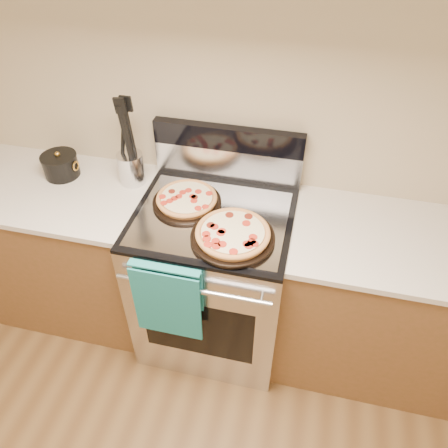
% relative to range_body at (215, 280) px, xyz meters
% --- Properties ---
extents(wall_back, '(4.00, 0.00, 4.00)m').
position_rel_range_body_xyz_m(wall_back, '(0.00, 0.35, 0.90)').
color(wall_back, '#C4B38D').
rests_on(wall_back, ground).
extents(range_body, '(0.76, 0.68, 0.90)m').
position_rel_range_body_xyz_m(range_body, '(0.00, 0.00, 0.00)').
color(range_body, '#B7B7BC').
rests_on(range_body, ground).
extents(oven_window, '(0.56, 0.01, 0.40)m').
position_rel_range_body_xyz_m(oven_window, '(0.00, -0.34, 0.00)').
color(oven_window, black).
rests_on(oven_window, range_body).
extents(cooktop, '(0.76, 0.68, 0.02)m').
position_rel_range_body_xyz_m(cooktop, '(0.00, 0.00, 0.46)').
color(cooktop, black).
rests_on(cooktop, range_body).
extents(backsplash_lower, '(0.76, 0.06, 0.18)m').
position_rel_range_body_xyz_m(backsplash_lower, '(0.00, 0.31, 0.56)').
color(backsplash_lower, silver).
rests_on(backsplash_lower, cooktop).
extents(backsplash_upper, '(0.76, 0.06, 0.12)m').
position_rel_range_body_xyz_m(backsplash_upper, '(0.00, 0.31, 0.71)').
color(backsplash_upper, black).
rests_on(backsplash_upper, backsplash_lower).
extents(oven_handle, '(0.70, 0.03, 0.03)m').
position_rel_range_body_xyz_m(oven_handle, '(0.00, -0.38, 0.35)').
color(oven_handle, silver).
rests_on(oven_handle, range_body).
extents(dish_towel, '(0.32, 0.05, 0.42)m').
position_rel_range_body_xyz_m(dish_towel, '(-0.12, -0.38, 0.25)').
color(dish_towel, teal).
rests_on(dish_towel, oven_handle).
extents(foil_sheet, '(0.70, 0.55, 0.01)m').
position_rel_range_body_xyz_m(foil_sheet, '(0.00, -0.03, 0.47)').
color(foil_sheet, gray).
rests_on(foil_sheet, cooktop).
extents(cabinet_left, '(1.00, 0.62, 0.88)m').
position_rel_range_body_xyz_m(cabinet_left, '(-0.88, 0.03, -0.01)').
color(cabinet_left, brown).
rests_on(cabinet_left, ground).
extents(countertop_left, '(1.02, 0.64, 0.03)m').
position_rel_range_body_xyz_m(countertop_left, '(-0.88, 0.03, 0.45)').
color(countertop_left, beige).
rests_on(countertop_left, cabinet_left).
extents(cabinet_right, '(1.00, 0.62, 0.88)m').
position_rel_range_body_xyz_m(cabinet_right, '(0.88, 0.03, -0.01)').
color(cabinet_right, brown).
rests_on(cabinet_right, ground).
extents(countertop_right, '(1.02, 0.64, 0.03)m').
position_rel_range_body_xyz_m(countertop_right, '(0.88, 0.03, 0.45)').
color(countertop_right, beige).
rests_on(countertop_right, cabinet_right).
extents(pepperoni_pizza_back, '(0.43, 0.43, 0.04)m').
position_rel_range_body_xyz_m(pepperoni_pizza_back, '(-0.14, 0.05, 0.50)').
color(pepperoni_pizza_back, '#C2753B').
rests_on(pepperoni_pizza_back, foil_sheet).
extents(pepperoni_pizza_front, '(0.47, 0.47, 0.05)m').
position_rel_range_body_xyz_m(pepperoni_pizza_front, '(0.13, -0.15, 0.50)').
color(pepperoni_pizza_front, '#C2753B').
rests_on(pepperoni_pizza_front, foil_sheet).
extents(utensil_crock, '(0.15, 0.15, 0.17)m').
position_rel_range_body_xyz_m(utensil_crock, '(-0.48, 0.18, 0.54)').
color(utensil_crock, silver).
rests_on(utensil_crock, countertop_left).
extents(saucepan, '(0.19, 0.19, 0.11)m').
position_rel_range_body_xyz_m(saucepan, '(-0.87, 0.15, 0.52)').
color(saucepan, black).
rests_on(saucepan, countertop_left).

